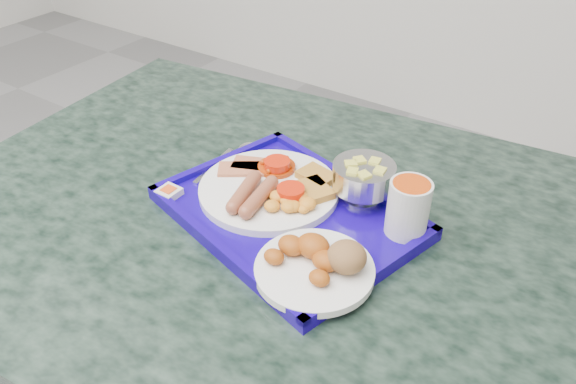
# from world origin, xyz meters

# --- Properties ---
(table) EXTENTS (1.39, 1.00, 0.82)m
(table) POSITION_xyz_m (0.58, 1.03, 0.61)
(table) COLOR slate
(table) RESTS_ON floor
(tray) EXTENTS (0.46, 0.39, 0.02)m
(tray) POSITION_xyz_m (0.55, 1.03, 0.83)
(tray) COLOR #15038C
(tray) RESTS_ON table
(main_plate) EXTENTS (0.24, 0.24, 0.04)m
(main_plate) POSITION_xyz_m (0.50, 1.06, 0.85)
(main_plate) COLOR white
(main_plate) RESTS_ON tray
(bread_plate) EXTENTS (0.17, 0.17, 0.06)m
(bread_plate) POSITION_xyz_m (0.67, 0.94, 0.85)
(bread_plate) COLOR white
(bread_plate) RESTS_ON tray
(fruit_bowl) EXTENTS (0.10, 0.10, 0.07)m
(fruit_bowl) POSITION_xyz_m (0.63, 1.13, 0.88)
(fruit_bowl) COLOR silver
(fruit_bowl) RESTS_ON tray
(juice_cup) EXTENTS (0.07, 0.07, 0.09)m
(juice_cup) POSITION_xyz_m (0.73, 1.09, 0.88)
(juice_cup) COLOR silver
(juice_cup) RESTS_ON tray
(spoon) EXTENTS (0.05, 0.17, 0.01)m
(spoon) POSITION_xyz_m (0.37, 1.13, 0.84)
(spoon) COLOR silver
(spoon) RESTS_ON tray
(knife) EXTENTS (0.05, 0.16, 0.00)m
(knife) POSITION_xyz_m (0.36, 1.07, 0.84)
(knife) COLOR silver
(knife) RESTS_ON tray
(jam_packet) EXTENTS (0.04, 0.04, 0.01)m
(jam_packet) POSITION_xyz_m (0.36, 0.95, 0.84)
(jam_packet) COLOR silver
(jam_packet) RESTS_ON tray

